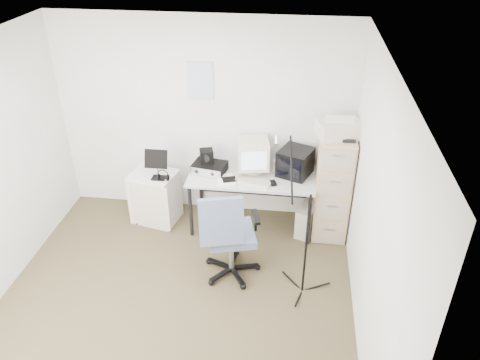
# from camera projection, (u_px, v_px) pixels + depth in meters

# --- Properties ---
(floor) EXTENTS (3.60, 3.60, 0.01)m
(floor) POSITION_uv_depth(u_px,v_px,m) (175.00, 304.00, 4.76)
(floor) COLOR #423825
(floor) RESTS_ON ground
(ceiling) EXTENTS (3.60, 3.60, 0.01)m
(ceiling) POSITION_uv_depth(u_px,v_px,m) (150.00, 61.00, 3.48)
(ceiling) COLOR white
(ceiling) RESTS_ON ground
(wall_back) EXTENTS (3.60, 0.02, 2.50)m
(wall_back) POSITION_uv_depth(u_px,v_px,m) (204.00, 120.00, 5.65)
(wall_back) COLOR beige
(wall_back) RESTS_ON ground
(wall_right) EXTENTS (0.02, 3.60, 2.50)m
(wall_right) POSITION_uv_depth(u_px,v_px,m) (373.00, 217.00, 3.92)
(wall_right) COLOR beige
(wall_right) RESTS_ON ground
(wall_calendar) EXTENTS (0.30, 0.02, 0.44)m
(wall_calendar) POSITION_uv_depth(u_px,v_px,m) (200.00, 80.00, 5.39)
(wall_calendar) COLOR white
(wall_calendar) RESTS_ON wall_back
(filing_cabinet) EXTENTS (0.40, 0.60, 1.30)m
(filing_cabinet) POSITION_uv_depth(u_px,v_px,m) (332.00, 185.00, 5.51)
(filing_cabinet) COLOR tan
(filing_cabinet) RESTS_ON floor
(printer) EXTENTS (0.54, 0.45, 0.18)m
(printer) POSITION_uv_depth(u_px,v_px,m) (339.00, 129.00, 5.10)
(printer) COLOR silver
(printer) RESTS_ON filing_cabinet
(desk) EXTENTS (1.50, 0.70, 0.73)m
(desk) POSITION_uv_depth(u_px,v_px,m) (252.00, 201.00, 5.74)
(desk) COLOR beige
(desk) RESTS_ON floor
(crt_monitor) EXTENTS (0.42, 0.44, 0.40)m
(crt_monitor) POSITION_uv_depth(u_px,v_px,m) (253.00, 156.00, 5.53)
(crt_monitor) COLOR silver
(crt_monitor) RESTS_ON desk
(crt_tv) EXTENTS (0.46, 0.47, 0.32)m
(crt_tv) POSITION_uv_depth(u_px,v_px,m) (295.00, 162.00, 5.49)
(crt_tv) COLOR black
(crt_tv) RESTS_ON desk
(desk_speaker) EXTENTS (0.08, 0.08, 0.14)m
(desk_speaker) POSITION_uv_depth(u_px,v_px,m) (276.00, 166.00, 5.61)
(desk_speaker) COLOR beige
(desk_speaker) RESTS_ON desk
(keyboard) EXTENTS (0.45, 0.26, 0.02)m
(keyboard) POSITION_uv_depth(u_px,v_px,m) (252.00, 182.00, 5.38)
(keyboard) COLOR silver
(keyboard) RESTS_ON desk
(mouse) EXTENTS (0.09, 0.12, 0.03)m
(mouse) POSITION_uv_depth(u_px,v_px,m) (273.00, 183.00, 5.36)
(mouse) COLOR black
(mouse) RESTS_ON desk
(radio_receiver) EXTENTS (0.43, 0.34, 0.11)m
(radio_receiver) POSITION_uv_depth(u_px,v_px,m) (210.00, 167.00, 5.59)
(radio_receiver) COLOR black
(radio_receiver) RESTS_ON desk
(radio_speaker) EXTENTS (0.19, 0.18, 0.15)m
(radio_speaker) POSITION_uv_depth(u_px,v_px,m) (207.00, 156.00, 5.57)
(radio_speaker) COLOR black
(radio_speaker) RESTS_ON radio_receiver
(papers) EXTENTS (0.27, 0.31, 0.02)m
(papers) POSITION_uv_depth(u_px,v_px,m) (226.00, 180.00, 5.43)
(papers) COLOR white
(papers) RESTS_ON desk
(pc_tower) EXTENTS (0.31, 0.45, 0.39)m
(pc_tower) POSITION_uv_depth(u_px,v_px,m) (308.00, 219.00, 5.70)
(pc_tower) COLOR silver
(pc_tower) RESTS_ON floor
(office_chair) EXTENTS (0.77, 0.77, 1.09)m
(office_chair) POSITION_uv_depth(u_px,v_px,m) (231.00, 233.00, 4.89)
(office_chair) COLOR slate
(office_chair) RESTS_ON floor
(side_cart) EXTENTS (0.61, 0.53, 0.66)m
(side_cart) POSITION_uv_depth(u_px,v_px,m) (155.00, 197.00, 5.87)
(side_cart) COLOR silver
(side_cart) RESTS_ON floor
(music_stand) EXTENTS (0.29, 0.18, 0.40)m
(music_stand) POSITION_uv_depth(u_px,v_px,m) (157.00, 164.00, 5.51)
(music_stand) COLOR black
(music_stand) RESTS_ON side_cart
(headphones) EXTENTS (0.19, 0.19, 0.03)m
(headphones) POSITION_uv_depth(u_px,v_px,m) (163.00, 177.00, 5.55)
(headphones) COLOR black
(headphones) RESTS_ON side_cart
(mic_stand) EXTENTS (0.03, 0.03, 1.56)m
(mic_stand) POSITION_uv_depth(u_px,v_px,m) (308.00, 231.00, 4.53)
(mic_stand) COLOR black
(mic_stand) RESTS_ON floor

